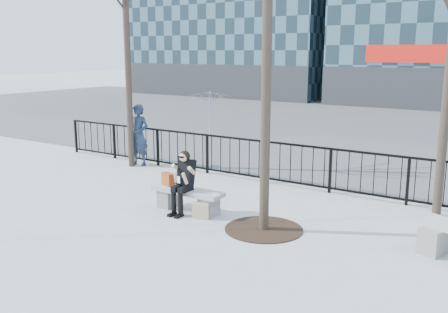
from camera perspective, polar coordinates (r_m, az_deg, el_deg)
The scene contains 10 objects.
ground at distance 10.75m, azimuth -4.15°, elevation -6.25°, with size 120.00×120.00×0.00m, color #A1A29D.
street_surface at distance 24.15m, azimuth 18.00°, elevation 3.42°, with size 60.00×23.00×0.01m, color #474747.
railing at distance 13.02m, azimuth 3.84°, elevation -0.47°, with size 14.00×0.06×1.10m.
tree_grate at distance 9.68m, azimuth 4.56°, elevation -8.26°, with size 1.50×1.50×0.02m, color black.
bench_main at distance 10.66m, azimuth -4.17°, elevation -4.71°, with size 1.65×0.46×0.49m.
seated_woman at distance 10.43m, azimuth -4.74°, elevation -2.98°, with size 0.50×0.64×1.34m.
handbag at distance 10.91m, azimuth -6.41°, elevation -2.59°, with size 0.33×0.15×0.27m, color #9E3B13.
shopping_bag at distance 10.21m, azimuth -2.65°, elevation -6.24°, with size 0.35×0.13×0.33m, color beige.
standing_man at distance 15.00m, azimuth -9.73°, elevation 2.44°, with size 0.67×0.44×1.83m, color black.
vendor_umbrella at distance 19.57m, azimuth -1.73°, elevation 4.88°, with size 2.04×2.09×1.87m, color yellow.
Camera 1 is at (6.23, -8.09, 3.36)m, focal length 40.00 mm.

